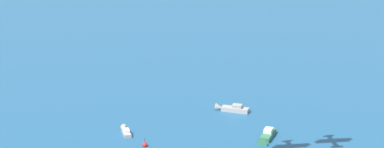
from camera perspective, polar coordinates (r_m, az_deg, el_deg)
The scene contains 4 objects.
motorboat_inshore at distance 153.33m, azimuth 6.12°, elevation -5.11°, with size 8.50×5.88×2.46m.
motorboat_mid_cluster at distance 156.62m, azimuth -5.45°, elevation -4.68°, with size 4.18×6.05×1.75m.
motorboat_outer_ring_a at distance 169.61m, azimuth 3.18°, elevation -2.84°, with size 5.81×8.28×2.40m.
marker_buoy at distance 149.22m, azimuth -3.88°, elevation -5.80°, with size 1.10×1.10×2.10m.
Camera 1 is at (-75.22, -83.40, 58.05)m, focal length 65.13 mm.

